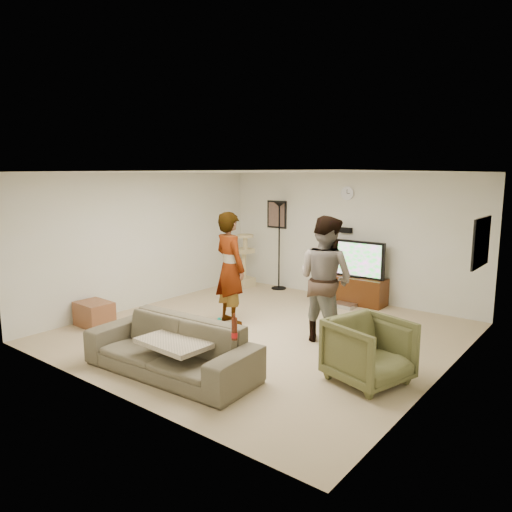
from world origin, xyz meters
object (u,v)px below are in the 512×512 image
Objects in this scene: tv at (355,259)px; person_left at (230,268)px; sofa at (171,348)px; floor_lamp at (279,246)px; armchair at (369,351)px; side_table at (94,314)px; tv_stand at (354,290)px; cat_tree at (244,260)px; beer_bottle at (234,329)px; person_right at (325,279)px.

tv is 0.63× the size of person_left.
floor_lamp is at bearing 105.36° from sofa.
side_table is at bearing 115.96° from armchair.
side_table is (-2.71, -3.93, -0.06)m from tv_stand.
cat_tree is 5.37m from beer_bottle.
sofa is (-0.27, -4.45, -0.53)m from tv.
tv_stand is at bearing 99.96° from beer_bottle.
floor_lamp is (-1.82, 0.04, 0.69)m from tv_stand.
cat_tree is 0.52× the size of sofa.
beer_bottle is at bearing -80.04° from tv_stand.
tv is at bearing 45.76° from armchair.
tv_stand is 4.46m from sofa.
person_right is 2.49m from sofa.
sofa is at bearing 127.34° from person_left.
sofa is 1.15m from beer_bottle.
person_right is 7.51× the size of beer_bottle.
person_left reaches higher than sofa.
tv_stand is at bearing 5.46° from cat_tree.
person_left is 1.68m from person_right.
armchair is (1.17, -0.97, -0.55)m from person_right.
armchair is at bearing -178.44° from person_left.
cat_tree is 3.75m from person_right.
tv is at bearing 99.96° from beer_bottle.
sofa is (-0.89, -2.25, -0.61)m from person_right.
tv_stand is 0.66× the size of person_left.
person_left is (-1.05, -2.43, 0.68)m from tv_stand.
person_right is 2.26m from beer_bottle.
tv_stand is at bearing -1.42° from floor_lamp.
person_right is (3.18, -1.95, 0.35)m from cat_tree.
person_left is at bearing -113.47° from tv.
side_table is at bearing 171.61° from beer_bottle.
cat_tree is 0.63× the size of person_left.
tv_stand is 1.05× the size of tv.
person_left is 2.25m from sofa.
armchair is at bearing 51.81° from beer_bottle.
beer_bottle reaches higher than armchair.
beer_bottle is (1.83, -2.02, -0.14)m from person_left.
floor_lamp is 1.01× the size of person_left.
beer_bottle is 0.42× the size of side_table.
tv_stand is 0.61m from tv.
cat_tree is 5.24m from armchair.
cat_tree is 3.71m from side_table.
armchair is at bearing 9.64° from side_table.
person_left is 0.99× the size of person_right.
cat_tree is at bearing 87.63° from side_table.
sofa is at bearing -71.01° from floor_lamp.
person_right is at bearing 66.72° from armchair.
beer_bottle is (0.78, -4.45, -0.08)m from tv.
floor_lamp is at bearing 178.58° from tv_stand.
cat_tree is 2.67m from person_left.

